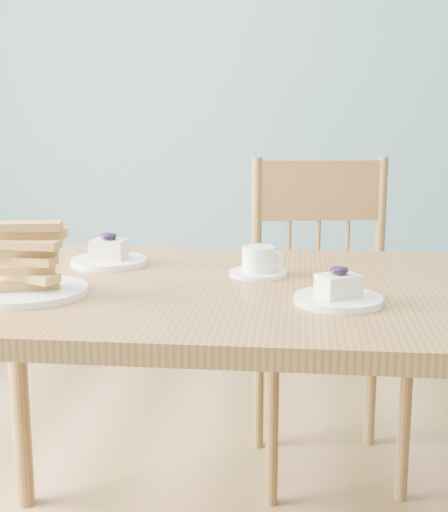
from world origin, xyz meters
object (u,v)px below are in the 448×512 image
Objects in this scene: cheesecake_plate_near at (338,293)px; cheesecake_plate_far at (109,256)px; coffee_cup at (259,263)px; biscotti_plate at (26,270)px; dining_table at (238,319)px; dining_chair at (325,315)px.

cheesecake_plate_far is (-0.53, 0.30, 0.00)m from cheesecake_plate_near.
cheesecake_plate_near reaches higher than coffee_cup.
cheesecake_plate_far reaches higher than cheesecake_plate_near.
cheesecake_plate_near is 0.27m from coffee_cup.
biscotti_plate is at bearing 179.23° from cheesecake_plate_near.
cheesecake_plate_near is (0.20, -0.13, 0.09)m from dining_table.
dining_chair is 0.84m from cheesecake_plate_near.
cheesecake_plate_near is 0.70× the size of biscotti_plate.
coffee_cup is at bearing 24.97° from biscotti_plate.
dining_table is at bearing -105.52° from coffee_cup.
biscotti_plate reaches higher than cheesecake_plate_near.
dining_table is 0.15m from coffee_cup.
cheesecake_plate_near is at bearing -29.95° from cheesecake_plate_far.
biscotti_plate is (-0.46, -0.21, 0.02)m from coffee_cup.
cheesecake_plate_far reaches higher than dining_table.
dining_chair is 5.33× the size of cheesecake_plate_far.
coffee_cup is 0.50m from biscotti_plate.
cheesecake_plate_far is at bearing -146.71° from dining_chair.
dining_chair is 0.79m from cheesecake_plate_far.
dining_chair is at bearing 42.11° from cheesecake_plate_far.
dining_chair reaches higher than dining_table.
coffee_cup is 0.53× the size of biscotti_plate.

